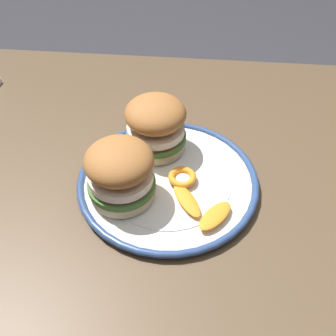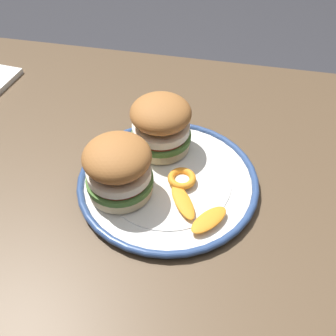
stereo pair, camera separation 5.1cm
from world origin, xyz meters
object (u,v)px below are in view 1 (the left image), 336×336
at_px(sandwich_half_left, 120,172).
at_px(dinner_plate, 168,181).
at_px(sandwich_half_right, 156,124).
at_px(dining_table, 179,242).

bearing_deg(sandwich_half_left, dinner_plate, -148.20).
bearing_deg(dinner_plate, sandwich_half_right, -69.19).
distance_m(dining_table, dinner_plate, 0.12).
relative_size(dining_table, sandwich_half_left, 10.50).
relative_size(dinner_plate, sandwich_half_right, 2.11).
xyz_separation_m(dining_table, sandwich_half_right, (0.05, -0.13, 0.16)).
height_order(dining_table, sandwich_half_left, sandwich_half_left).
xyz_separation_m(dinner_plate, sandwich_half_left, (0.07, 0.04, 0.06)).
xyz_separation_m(dining_table, dinner_plate, (0.02, -0.05, 0.11)).
bearing_deg(sandwich_half_right, dining_table, 112.83).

